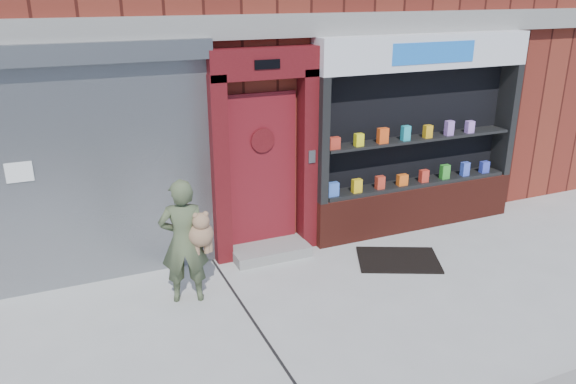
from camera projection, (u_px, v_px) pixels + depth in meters
ground at (378, 302)px, 6.86m from camera, size 80.00×80.00×0.00m
shutter_bay at (90, 154)px, 6.82m from camera, size 3.10×0.30×3.04m
red_door_bay at (265, 155)px, 7.69m from camera, size 1.52×0.58×2.90m
pharmacy_bay at (417, 143)px, 8.61m from camera, size 3.50×0.41×3.00m
woman at (186, 240)px, 6.66m from camera, size 0.67×0.51×1.56m
doormat at (398, 260)px, 7.90m from camera, size 1.34×1.17×0.03m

